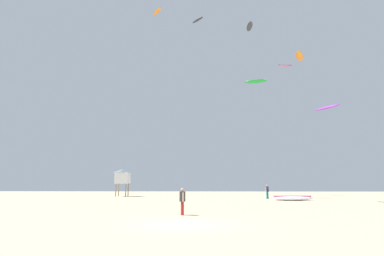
{
  "coord_description": "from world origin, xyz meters",
  "views": [
    {
      "loc": [
        1.05,
        -14.76,
        1.92
      ],
      "look_at": [
        0.0,
        16.96,
        7.91
      ],
      "focal_mm": 27.6,
      "sensor_mm": 36.0,
      "label": 1
    }
  ],
  "objects_px": {
    "person_foreground": "(182,199)",
    "kite_aloft_6": "(285,66)",
    "person_midground": "(267,190)",
    "kite_aloft_1": "(250,26)",
    "lifeguard_tower": "(123,176)",
    "kite_grounded_near": "(292,198)",
    "kite_aloft_0": "(327,107)",
    "kite_aloft_2": "(157,11)",
    "kite_aloft_3": "(299,56)",
    "kite_aloft_5": "(198,20)",
    "kite_aloft_4": "(256,81)"
  },
  "relations": [
    {
      "from": "lifeguard_tower",
      "to": "kite_aloft_5",
      "type": "xyz_separation_m",
      "value": [
        11.65,
        -2.75,
        24.38
      ]
    },
    {
      "from": "lifeguard_tower",
      "to": "kite_aloft_6",
      "type": "height_order",
      "value": "kite_aloft_6"
    },
    {
      "from": "kite_aloft_0",
      "to": "kite_aloft_1",
      "type": "xyz_separation_m",
      "value": [
        -13.17,
        -10.67,
        7.67
      ]
    },
    {
      "from": "kite_aloft_0",
      "to": "kite_aloft_5",
      "type": "distance_m",
      "value": 24.26
    },
    {
      "from": "person_midground",
      "to": "kite_aloft_2",
      "type": "xyz_separation_m",
      "value": [
        -14.61,
        -1.48,
        24.82
      ]
    },
    {
      "from": "kite_aloft_5",
      "to": "kite_aloft_2",
      "type": "bearing_deg",
      "value": -138.32
    },
    {
      "from": "kite_aloft_0",
      "to": "kite_aloft_5",
      "type": "relative_size",
      "value": 1.86
    },
    {
      "from": "lifeguard_tower",
      "to": "kite_aloft_3",
      "type": "distance_m",
      "value": 33.82
    },
    {
      "from": "kite_aloft_4",
      "to": "kite_aloft_2",
      "type": "bearing_deg",
      "value": -142.38
    },
    {
      "from": "kite_aloft_1",
      "to": "kite_aloft_2",
      "type": "relative_size",
      "value": 1.05
    },
    {
      "from": "person_foreground",
      "to": "kite_aloft_3",
      "type": "bearing_deg",
      "value": -139.32
    },
    {
      "from": "kite_grounded_near",
      "to": "kite_aloft_1",
      "type": "height_order",
      "value": "kite_aloft_1"
    },
    {
      "from": "kite_aloft_5",
      "to": "kite_grounded_near",
      "type": "bearing_deg",
      "value": -35.03
    },
    {
      "from": "lifeguard_tower",
      "to": "kite_aloft_3",
      "type": "bearing_deg",
      "value": -1.1
    },
    {
      "from": "person_midground",
      "to": "kite_aloft_2",
      "type": "bearing_deg",
      "value": 54.5
    },
    {
      "from": "kite_grounded_near",
      "to": "kite_aloft_0",
      "type": "xyz_separation_m",
      "value": [
        8.8,
        9.27,
        13.1
      ]
    },
    {
      "from": "kite_aloft_5",
      "to": "lifeguard_tower",
      "type": "bearing_deg",
      "value": 166.74
    },
    {
      "from": "kite_grounded_near",
      "to": "kite_aloft_3",
      "type": "distance_m",
      "value": 24.52
    },
    {
      "from": "person_foreground",
      "to": "kite_aloft_5",
      "type": "xyz_separation_m",
      "value": [
        0.71,
        23.81,
        26.47
      ]
    },
    {
      "from": "kite_aloft_3",
      "to": "kite_aloft_6",
      "type": "distance_m",
      "value": 9.59
    },
    {
      "from": "kite_aloft_1",
      "to": "lifeguard_tower",
      "type": "bearing_deg",
      "value": 147.04
    },
    {
      "from": "person_foreground",
      "to": "lifeguard_tower",
      "type": "relative_size",
      "value": 0.4
    },
    {
      "from": "kite_aloft_0",
      "to": "kite_aloft_5",
      "type": "bearing_deg",
      "value": -175.27
    },
    {
      "from": "kite_aloft_2",
      "to": "kite_aloft_4",
      "type": "height_order",
      "value": "kite_aloft_2"
    },
    {
      "from": "lifeguard_tower",
      "to": "kite_aloft_5",
      "type": "relative_size",
      "value": 1.83
    },
    {
      "from": "kite_grounded_near",
      "to": "kite_aloft_6",
      "type": "bearing_deg",
      "value": 73.22
    },
    {
      "from": "kite_aloft_2",
      "to": "kite_aloft_4",
      "type": "xyz_separation_m",
      "value": [
        15.81,
        12.18,
        -6.21
      ]
    },
    {
      "from": "kite_aloft_2",
      "to": "kite_aloft_3",
      "type": "distance_m",
      "value": 23.45
    },
    {
      "from": "kite_grounded_near",
      "to": "person_foreground",
      "type": "bearing_deg",
      "value": -125.7
    },
    {
      "from": "person_foreground",
      "to": "kite_grounded_near",
      "type": "height_order",
      "value": "person_foreground"
    },
    {
      "from": "lifeguard_tower",
      "to": "kite_aloft_1",
      "type": "relative_size",
      "value": 1.79
    },
    {
      "from": "person_midground",
      "to": "kite_aloft_1",
      "type": "relative_size",
      "value": 0.77
    },
    {
      "from": "person_midground",
      "to": "kite_aloft_3",
      "type": "xyz_separation_m",
      "value": [
        7.37,
        5.77,
        21.02
      ]
    },
    {
      "from": "lifeguard_tower",
      "to": "kite_aloft_4",
      "type": "xyz_separation_m",
      "value": [
        21.8,
        4.4,
        16.6
      ]
    },
    {
      "from": "kite_grounded_near",
      "to": "kite_aloft_2",
      "type": "relative_size",
      "value": 2.16
    },
    {
      "from": "person_foreground",
      "to": "kite_aloft_6",
      "type": "bearing_deg",
      "value": -132.34
    },
    {
      "from": "kite_grounded_near",
      "to": "kite_aloft_4",
      "type": "xyz_separation_m",
      "value": [
        -0.76,
        14.79,
        19.38
      ]
    },
    {
      "from": "kite_aloft_4",
      "to": "kite_aloft_5",
      "type": "xyz_separation_m",
      "value": [
        -10.15,
        -7.14,
        7.79
      ]
    },
    {
      "from": "kite_aloft_1",
      "to": "kite_aloft_0",
      "type": "bearing_deg",
      "value": 39.02
    },
    {
      "from": "person_midground",
      "to": "kite_aloft_2",
      "type": "distance_m",
      "value": 28.83
    },
    {
      "from": "kite_aloft_1",
      "to": "kite_aloft_6",
      "type": "xyz_separation_m",
      "value": [
        10.15,
        20.57,
        3.28
      ]
    },
    {
      "from": "kite_aloft_2",
      "to": "kite_aloft_3",
      "type": "bearing_deg",
      "value": 18.26
    },
    {
      "from": "person_midground",
      "to": "lifeguard_tower",
      "type": "relative_size",
      "value": 0.43
    },
    {
      "from": "person_midground",
      "to": "kite_aloft_6",
      "type": "relative_size",
      "value": 0.6
    },
    {
      "from": "person_midground",
      "to": "kite_aloft_5",
      "type": "relative_size",
      "value": 0.79
    },
    {
      "from": "kite_aloft_2",
      "to": "kite_aloft_6",
      "type": "bearing_deg",
      "value": 36.55
    },
    {
      "from": "person_midground",
      "to": "kite_aloft_0",
      "type": "xyz_separation_m",
      "value": [
        10.76,
        5.19,
        12.33
      ]
    },
    {
      "from": "person_foreground",
      "to": "person_midground",
      "type": "xyz_separation_m",
      "value": [
        9.65,
        20.25,
        0.08
      ]
    },
    {
      "from": "kite_aloft_0",
      "to": "kite_aloft_2",
      "type": "distance_m",
      "value": 29.05
    },
    {
      "from": "kite_aloft_5",
      "to": "kite_aloft_6",
      "type": "bearing_deg",
      "value": 34.64
    }
  ]
}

